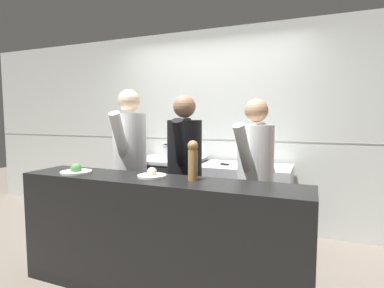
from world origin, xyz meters
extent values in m
plane|color=#6B6056|center=(0.00, 0.00, 0.00)|extent=(14.00, 14.00, 0.00)
cube|color=silver|center=(0.00, 1.46, 1.30)|extent=(8.00, 0.06, 2.60)
cube|color=gray|center=(0.00, 1.43, 1.15)|extent=(8.00, 0.00, 0.01)
cube|color=#232326|center=(-0.44, 1.06, 0.44)|extent=(0.80, 0.70, 0.88)
cube|color=#B7BABF|center=(-0.44, 1.06, 0.90)|extent=(0.82, 0.71, 0.04)
cube|color=#B7BABF|center=(-0.44, 0.73, 0.50)|extent=(0.72, 0.03, 0.10)
cube|color=#B7BABF|center=(0.56, 1.06, 0.44)|extent=(1.05, 0.65, 0.89)
cube|color=black|center=(0.56, 0.76, 0.05)|extent=(1.03, 0.04, 0.10)
cube|color=black|center=(0.13, -0.31, 0.48)|extent=(2.40, 0.45, 0.96)
cylinder|color=#B7BABF|center=(-0.38, 1.11, 1.01)|extent=(0.29, 0.29, 0.18)
cylinder|color=#B7BABF|center=(-0.38, 1.11, 1.09)|extent=(0.30, 0.30, 0.01)
cone|color=#B7BABF|center=(0.55, 1.03, 0.93)|extent=(0.27, 0.27, 0.09)
cube|color=#B7BABF|center=(0.51, 0.93, 0.89)|extent=(0.27, 0.12, 0.01)
cube|color=black|center=(0.33, 0.99, 0.90)|extent=(0.11, 0.06, 0.02)
cylinder|color=white|center=(-0.63, -0.36, 0.97)|extent=(0.27, 0.27, 0.02)
sphere|color=#4C8C47|center=(-0.63, -0.36, 1.00)|extent=(0.09, 0.09, 0.09)
cylinder|color=white|center=(0.07, -0.26, 0.97)|extent=(0.24, 0.24, 0.02)
sphere|color=beige|center=(0.07, -0.26, 1.00)|extent=(0.08, 0.08, 0.08)
cylinder|color=#AD7A47|center=(0.43, -0.26, 1.08)|extent=(0.07, 0.07, 0.24)
sphere|color=#AD7A47|center=(0.43, -0.26, 1.23)|extent=(0.08, 0.08, 0.08)
cube|color=black|center=(-0.52, 0.31, 0.41)|extent=(0.33, 0.24, 0.81)
cylinder|color=white|center=(-0.52, 0.31, 1.15)|extent=(0.40, 0.40, 0.67)
sphere|color=beige|center=(-0.52, 0.31, 1.62)|extent=(0.23, 0.23, 0.23)
cylinder|color=white|center=(-0.55, 0.52, 1.23)|extent=(0.15, 0.35, 0.56)
cylinder|color=white|center=(-0.49, 0.10, 1.23)|extent=(0.15, 0.35, 0.56)
cube|color=black|center=(0.12, 0.29, 0.39)|extent=(0.32, 0.24, 0.78)
cylinder|color=black|center=(0.12, 0.29, 1.10)|extent=(0.40, 0.40, 0.64)
sphere|color=#8C664C|center=(0.12, 0.29, 1.55)|extent=(0.22, 0.22, 0.22)
cylinder|color=black|center=(0.08, 0.48, 1.17)|extent=(0.17, 0.34, 0.54)
cylinder|color=black|center=(0.16, 0.09, 1.17)|extent=(0.17, 0.34, 0.54)
cube|color=black|center=(0.80, 0.36, 0.38)|extent=(0.32, 0.26, 0.75)
cylinder|color=white|center=(0.80, 0.36, 1.07)|extent=(0.41, 0.41, 0.62)
sphere|color=tan|center=(0.80, 0.36, 1.51)|extent=(0.21, 0.21, 0.21)
cylinder|color=white|center=(0.86, 0.54, 1.14)|extent=(0.19, 0.33, 0.52)
cylinder|color=white|center=(0.74, 0.17, 1.14)|extent=(0.19, 0.33, 0.52)
camera|label=1|loc=(1.28, -2.37, 1.44)|focal=28.00mm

